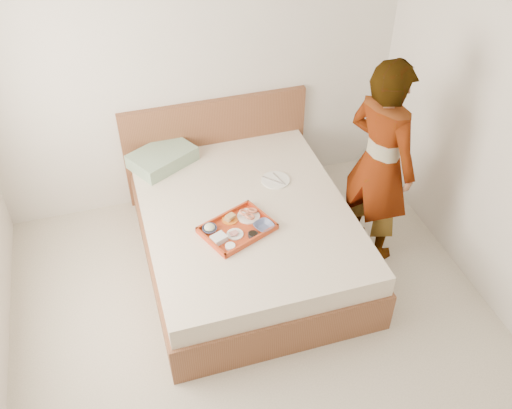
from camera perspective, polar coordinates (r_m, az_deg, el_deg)
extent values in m
cube|color=beige|center=(4.09, 1.43, -15.40)|extent=(3.50, 4.00, 0.01)
cube|color=silver|center=(4.72, -6.05, 14.05)|extent=(3.50, 0.01, 2.60)
cube|color=brown|center=(4.53, -0.97, -3.04)|extent=(1.65, 2.00, 0.53)
cube|color=brown|center=(5.13, -4.03, 5.84)|extent=(1.65, 0.06, 0.95)
cube|color=#9EB59D|center=(4.85, -9.42, 4.70)|extent=(0.62, 0.56, 0.12)
cube|color=#AF250E|center=(4.16, -1.90, -2.40)|extent=(0.60, 0.53, 0.05)
cylinder|color=white|center=(4.26, -0.76, -1.18)|extent=(0.23, 0.23, 0.01)
imported|color=navy|center=(4.16, 0.78, -2.20)|extent=(0.18, 0.18, 0.03)
cylinder|color=black|center=(4.10, -0.32, -3.08)|extent=(0.09, 0.09, 0.03)
cylinder|color=white|center=(4.12, -2.14, -3.01)|extent=(0.16, 0.16, 0.01)
cylinder|color=orange|center=(4.24, -2.65, -1.53)|extent=(0.16, 0.16, 0.01)
imported|color=navy|center=(4.15, -4.70, -2.49)|extent=(0.14, 0.14, 0.03)
cube|color=silver|center=(4.07, -3.76, -3.43)|extent=(0.13, 0.12, 0.05)
cylinder|color=white|center=(4.02, -2.62, -4.26)|extent=(0.09, 0.09, 0.03)
cylinder|color=white|center=(4.63, 1.99, 2.47)|extent=(0.31, 0.31, 0.01)
imported|color=white|center=(4.36, 12.39, 4.03)|extent=(0.61, 0.73, 1.72)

